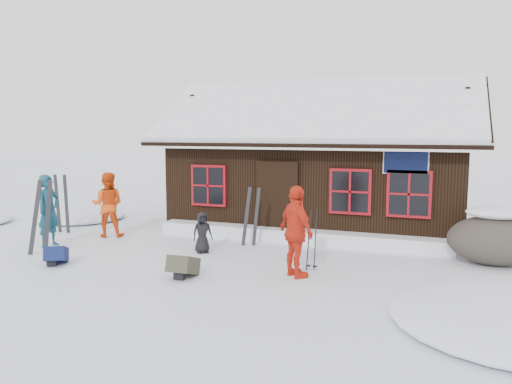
% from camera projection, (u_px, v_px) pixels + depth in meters
% --- Properties ---
extents(ground, '(120.00, 120.00, 0.00)m').
position_uv_depth(ground, '(206.00, 258.00, 11.27)').
color(ground, white).
rests_on(ground, ground).
extents(mountain_hut, '(8.90, 6.09, 4.42)m').
position_uv_depth(mountain_hut, '(322.00, 173.00, 15.18)').
color(mountain_hut, black).
rests_on(mountain_hut, ground).
extents(snow_drift, '(7.60, 0.60, 0.35)m').
position_uv_depth(snow_drift, '(297.00, 235.00, 12.81)').
color(snow_drift, white).
rests_on(snow_drift, ground).
extents(snow_mounds, '(20.60, 13.20, 0.48)m').
position_uv_depth(snow_mounds, '(299.00, 246.00, 12.42)').
color(snow_mounds, white).
rests_on(snow_mounds, ground).
extents(skier_teal, '(0.44, 0.66, 1.79)m').
position_uv_depth(skier_teal, '(49.00, 211.00, 12.29)').
color(skier_teal, navy).
rests_on(skier_teal, ground).
extents(skier_orange_left, '(1.04, 0.94, 1.75)m').
position_uv_depth(skier_orange_left, '(108.00, 205.00, 13.44)').
color(skier_orange_left, '#EE4C10').
rests_on(skier_orange_left, ground).
extents(skier_orange_right, '(1.08, 1.04, 1.81)m').
position_uv_depth(skier_orange_right, '(296.00, 232.00, 9.67)').
color(skier_orange_right, red).
rests_on(skier_orange_right, ground).
extents(skier_crouched, '(0.55, 0.55, 0.97)m').
position_uv_depth(skier_crouched, '(202.00, 233.00, 11.66)').
color(skier_crouched, black).
rests_on(skier_crouched, ground).
extents(boulder, '(1.90, 1.43, 1.12)m').
position_uv_depth(boulder, '(494.00, 239.00, 10.63)').
color(boulder, '#443E36').
rests_on(boulder, ground).
extents(ski_pair_left, '(0.65, 0.28, 1.79)m').
position_uv_depth(ski_pair_left, '(41.00, 218.00, 11.48)').
color(ski_pair_left, black).
rests_on(ski_pair_left, ground).
extents(ski_pair_mid, '(0.43, 0.10, 1.69)m').
position_uv_depth(ski_pair_mid, '(62.00, 205.00, 13.97)').
color(ski_pair_mid, black).
rests_on(ski_pair_mid, ground).
extents(ski_pair_right, '(0.50, 0.15, 1.52)m').
position_uv_depth(ski_pair_right, '(251.00, 217.00, 12.37)').
color(ski_pair_right, black).
rests_on(ski_pair_right, ground).
extents(ski_poles, '(0.23, 0.11, 1.30)m').
position_uv_depth(ski_poles, '(312.00, 241.00, 10.21)').
color(ski_poles, black).
rests_on(ski_poles, ground).
extents(backpack_blue, '(0.64, 0.69, 0.30)m').
position_uv_depth(backpack_blue, '(56.00, 258.00, 10.66)').
color(backpack_blue, '#111C4C').
rests_on(backpack_blue, ground).
extents(backpack_olive, '(0.49, 0.64, 0.33)m').
position_uv_depth(backpack_olive, '(183.00, 269.00, 9.73)').
color(backpack_olive, '#3D3C2B').
rests_on(backpack_olive, ground).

